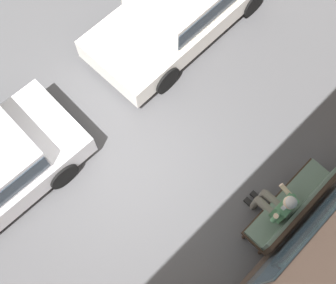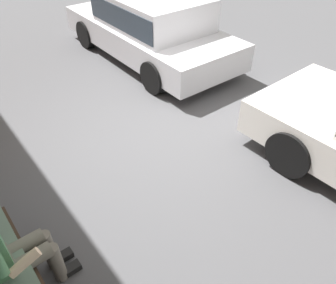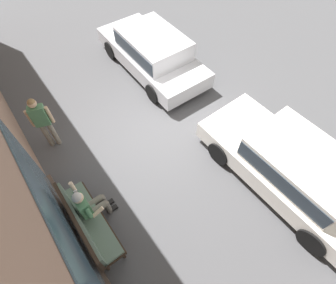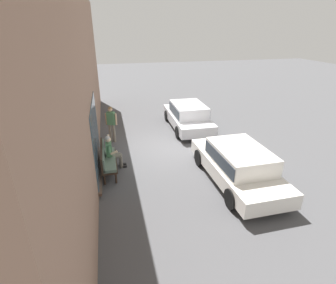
{
  "view_description": "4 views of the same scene",
  "coord_description": "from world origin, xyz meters",
  "px_view_note": "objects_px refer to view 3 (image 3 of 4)",
  "views": [
    {
      "loc": [
        1.32,
        2.6,
        7.82
      ],
      "look_at": [
        -0.64,
        0.63,
        1.17
      ],
      "focal_mm": 45.0,
      "sensor_mm": 36.0,
      "label": 1
    },
    {
      "loc": [
        -3.36,
        2.6,
        3.11
      ],
      "look_at": [
        -1.28,
        0.92,
        0.96
      ],
      "focal_mm": 35.0,
      "sensor_mm": 36.0,
      "label": 2
    },
    {
      "loc": [
        -3.98,
        2.6,
        6.0
      ],
      "look_at": [
        -1.17,
        0.49,
        1.02
      ],
      "focal_mm": 28.0,
      "sensor_mm": 36.0,
      "label": 3
    },
    {
      "loc": [
        -10.5,
        2.6,
        5.07
      ],
      "look_at": [
        -1.33,
        0.48,
        0.89
      ],
      "focal_mm": 28.0,
      "sensor_mm": 36.0,
      "label": 4
    }
  ],
  "objects_px": {
    "person_on_phone": "(89,205)",
    "parked_car_near": "(294,166)",
    "bench": "(86,223)",
    "parked_car_mid": "(152,51)",
    "pedestrian_standing": "(42,120)"
  },
  "relations": [
    {
      "from": "bench",
      "to": "pedestrian_standing",
      "type": "height_order",
      "value": "pedestrian_standing"
    },
    {
      "from": "parked_car_near",
      "to": "pedestrian_standing",
      "type": "xyz_separation_m",
      "value": [
        4.56,
        4.12,
        0.27
      ]
    },
    {
      "from": "bench",
      "to": "parked_car_near",
      "type": "bearing_deg",
      "value": -111.76
    },
    {
      "from": "bench",
      "to": "parked_car_mid",
      "type": "distance_m",
      "value": 5.72
    },
    {
      "from": "person_on_phone",
      "to": "parked_car_near",
      "type": "bearing_deg",
      "value": -115.69
    },
    {
      "from": "bench",
      "to": "parked_car_near",
      "type": "height_order",
      "value": "parked_car_near"
    },
    {
      "from": "parked_car_mid",
      "to": "pedestrian_standing",
      "type": "relative_size",
      "value": 2.5
    },
    {
      "from": "person_on_phone",
      "to": "parked_car_near",
      "type": "relative_size",
      "value": 0.3
    },
    {
      "from": "bench",
      "to": "person_on_phone",
      "type": "relative_size",
      "value": 1.48
    },
    {
      "from": "bench",
      "to": "parked_car_mid",
      "type": "bearing_deg",
      "value": -49.0
    },
    {
      "from": "person_on_phone",
      "to": "pedestrian_standing",
      "type": "height_order",
      "value": "pedestrian_standing"
    },
    {
      "from": "bench",
      "to": "parked_car_mid",
      "type": "xyz_separation_m",
      "value": [
        3.75,
        -4.32,
        0.17
      ]
    },
    {
      "from": "person_on_phone",
      "to": "pedestrian_standing",
      "type": "distance_m",
      "value": 2.55
    },
    {
      "from": "parked_car_mid",
      "to": "parked_car_near",
      "type": "bearing_deg",
      "value": -178.77
    },
    {
      "from": "bench",
      "to": "parked_car_mid",
      "type": "height_order",
      "value": "parked_car_mid"
    }
  ]
}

